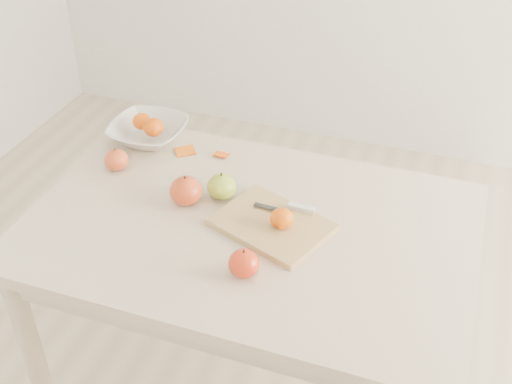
% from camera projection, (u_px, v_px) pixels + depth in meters
% --- Properties ---
extents(table, '(1.20, 0.80, 0.75)m').
position_uv_depth(table, '(250.00, 251.00, 1.79)').
color(table, beige).
rests_on(table, ground).
extents(cutting_board, '(0.35, 0.30, 0.02)m').
position_uv_depth(cutting_board, '(272.00, 224.00, 1.71)').
color(cutting_board, tan).
rests_on(cutting_board, table).
extents(board_tangerine, '(0.06, 0.06, 0.05)m').
position_uv_depth(board_tangerine, '(282.00, 218.00, 1.68)').
color(board_tangerine, '#C75907').
rests_on(board_tangerine, cutting_board).
extents(fruit_bowl, '(0.24, 0.24, 0.06)m').
position_uv_depth(fruit_bowl, '(148.00, 132.00, 2.07)').
color(fruit_bowl, silver).
rests_on(fruit_bowl, table).
extents(bowl_tangerine_near, '(0.06, 0.06, 0.05)m').
position_uv_depth(bowl_tangerine_near, '(142.00, 121.00, 2.06)').
color(bowl_tangerine_near, '#CE4C07').
rests_on(bowl_tangerine_near, fruit_bowl).
extents(bowl_tangerine_far, '(0.07, 0.07, 0.06)m').
position_uv_depth(bowl_tangerine_far, '(153.00, 127.00, 2.03)').
color(bowl_tangerine_far, '#CC3907').
rests_on(bowl_tangerine_far, fruit_bowl).
extents(orange_peel_a, '(0.07, 0.07, 0.01)m').
position_uv_depth(orange_peel_a, '(185.00, 152.00, 2.02)').
color(orange_peel_a, '#D05A0E').
rests_on(orange_peel_a, table).
extents(orange_peel_b, '(0.05, 0.04, 0.01)m').
position_uv_depth(orange_peel_b, '(221.00, 155.00, 2.01)').
color(orange_peel_b, '#E2500F').
rests_on(orange_peel_b, table).
extents(paring_knife, '(0.17, 0.05, 0.01)m').
position_uv_depth(paring_knife, '(296.00, 208.00, 1.75)').
color(paring_knife, white).
rests_on(paring_knife, cutting_board).
extents(apple_green, '(0.08, 0.08, 0.07)m').
position_uv_depth(apple_green, '(222.00, 186.00, 1.81)').
color(apple_green, olive).
rests_on(apple_green, table).
extents(apple_red_b, '(0.09, 0.09, 0.08)m').
position_uv_depth(apple_red_b, '(186.00, 191.00, 1.78)').
color(apple_red_b, maroon).
rests_on(apple_red_b, table).
extents(apple_red_e, '(0.08, 0.08, 0.07)m').
position_uv_depth(apple_red_e, '(244.00, 263.00, 1.55)').
color(apple_red_e, '#A20205').
rests_on(apple_red_e, table).
extents(apple_red_a, '(0.07, 0.07, 0.07)m').
position_uv_depth(apple_red_a, '(116.00, 160.00, 1.93)').
color(apple_red_a, maroon).
rests_on(apple_red_a, table).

